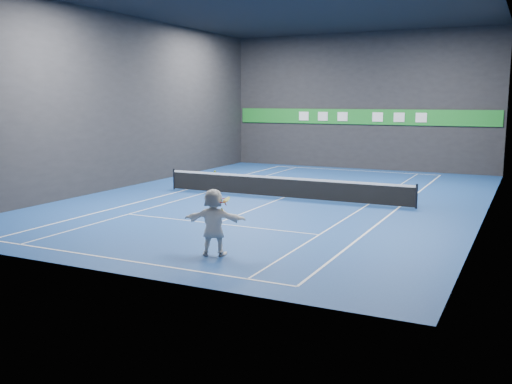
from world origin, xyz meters
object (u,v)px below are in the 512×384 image
at_px(tennis_ball, 215,171).
at_px(tennis_net, 283,187).
at_px(tennis_racket, 224,202).
at_px(player, 214,222).

distance_m(tennis_ball, tennis_net, 10.39).
relative_size(tennis_net, tennis_racket, 20.51).
relative_size(player, tennis_net, 0.16).
distance_m(tennis_net, tennis_racket, 10.55).
bearing_deg(player, tennis_ball, -88.17).
bearing_deg(tennis_net, tennis_racket, -76.34).
distance_m(player, tennis_ball, 1.51).
bearing_deg(tennis_racket, tennis_net, 103.66).
height_order(player, tennis_net, player).
bearing_deg(tennis_ball, tennis_net, 101.67).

